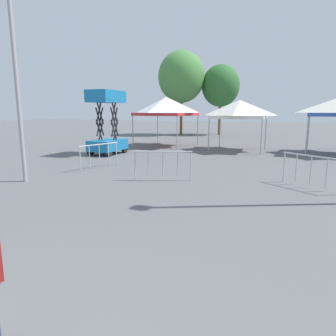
# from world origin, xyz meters

# --- Properties ---
(canopy_tent_right_of_center) EXTENTS (3.77, 3.77, 3.44)m
(canopy_tent_right_of_center) POSITION_xyz_m (-6.57, 18.74, 2.79)
(canopy_tent_right_of_center) COLOR #9E9EA3
(canopy_tent_right_of_center) RESTS_ON ground
(canopy_tent_far_left) EXTENTS (3.34, 3.34, 3.14)m
(canopy_tent_far_left) POSITION_xyz_m (-1.42, 18.46, 2.57)
(canopy_tent_far_left) COLOR #9E9EA3
(canopy_tent_far_left) RESTS_ON ground
(scissor_lift) EXTENTS (1.51, 2.36, 3.60)m
(scissor_lift) POSITION_xyz_m (-7.93, 13.64, 1.12)
(scissor_lift) COLOR black
(scissor_lift) RESTS_ON ground
(light_pole_near_lift) EXTENTS (0.36, 0.36, 7.51)m
(light_pole_near_lift) POSITION_xyz_m (-6.51, 6.67, 4.31)
(light_pole_near_lift) COLOR #9E9EA3
(light_pole_near_lift) RESTS_ON ground
(tree_behind_tents_right) EXTENTS (3.86, 3.86, 7.14)m
(tree_behind_tents_right) POSITION_xyz_m (-5.90, 30.57, 5.01)
(tree_behind_tents_right) COLOR brown
(tree_behind_tents_right) RESTS_ON ground
(tree_behind_tents_center) EXTENTS (4.72, 4.72, 8.48)m
(tree_behind_tents_center) POSITION_xyz_m (-9.55, 28.84, 5.88)
(tree_behind_tents_center) COLOR brown
(tree_behind_tents_center) RESTS_ON ground
(crowd_barrier_near_person) EXTENTS (1.95, 0.87, 1.08)m
(crowd_barrier_near_person) POSITION_xyz_m (-2.12, 8.84, 0.75)
(crowd_barrier_near_person) COLOR #B7BABF
(crowd_barrier_near_person) RESTS_ON ground
(crowd_barrier_by_lift) EXTENTS (0.52, 2.06, 1.08)m
(crowd_barrier_by_lift) POSITION_xyz_m (-5.62, 9.78, 0.75)
(crowd_barrier_by_lift) COLOR #B7BABF
(crowd_barrier_by_lift) RESTS_ON ground
(crowd_barrier_mid_lot) EXTENTS (1.80, 1.17, 1.08)m
(crowd_barrier_mid_lot) POSITION_xyz_m (2.69, 9.86, 0.75)
(crowd_barrier_mid_lot) COLOR #B7BABF
(crowd_barrier_mid_lot) RESTS_ON ground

